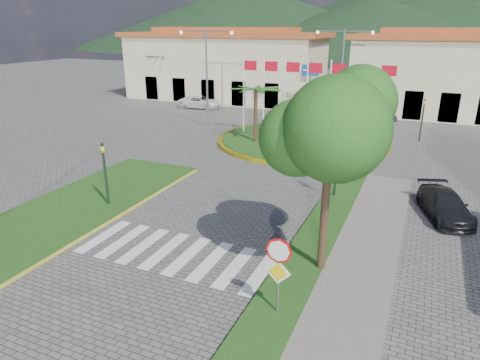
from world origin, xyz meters
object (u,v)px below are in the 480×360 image
at_px(stop_sign, 278,265).
at_px(white_van, 200,102).
at_px(car_dark_a, 322,108).
at_px(deciduous_tree, 331,129).
at_px(car_dark_b, 374,115).
at_px(car_side_right, 445,205).
at_px(roundabout_island, 302,140).

distance_m(stop_sign, white_van, 34.78).
distance_m(white_van, car_dark_a, 12.69).
height_order(deciduous_tree, car_dark_a, deciduous_tree).
bearing_deg(deciduous_tree, car_dark_a, 103.45).
height_order(stop_sign, white_van, stop_sign).
height_order(deciduous_tree, white_van, deciduous_tree).
height_order(deciduous_tree, car_dark_b, deciduous_tree).
relative_size(stop_sign, white_van, 0.58).
distance_m(car_dark_b, car_side_right, 20.37).
bearing_deg(car_dark_a, stop_sign, -165.94).
relative_size(roundabout_island, deciduous_tree, 1.87).
xyz_separation_m(deciduous_tree, white_van, (-19.27, 26.29, -4.55)).
relative_size(white_van, car_dark_a, 1.24).
bearing_deg(white_van, roundabout_island, -125.90).
xyz_separation_m(stop_sign, car_dark_a, (-6.09, 31.01, -1.17)).
distance_m(white_van, car_side_right, 30.40).
xyz_separation_m(stop_sign, car_side_right, (4.66, 9.83, -1.20)).
distance_m(car_dark_a, car_side_right, 23.76).
bearing_deg(white_van, car_dark_a, -84.28).
relative_size(roundabout_island, car_dark_b, 3.33).
height_order(car_dark_b, car_side_right, car_dark_b).
height_order(white_van, car_side_right, white_van).
xyz_separation_m(stop_sign, white_van, (-18.67, 29.32, -1.16)).
distance_m(deciduous_tree, car_side_right, 9.14).
bearing_deg(car_dark_b, car_dark_a, 47.94).
height_order(roundabout_island, car_dark_a, roundabout_island).
bearing_deg(car_side_right, deciduous_tree, -139.50).
bearing_deg(stop_sign, roundabout_island, 103.73).
xyz_separation_m(deciduous_tree, car_side_right, (4.06, 6.79, -4.59)).
distance_m(deciduous_tree, white_van, 32.91).
xyz_separation_m(stop_sign, deciduous_tree, (0.60, 3.04, 3.38)).
bearing_deg(white_van, deciduous_tree, -145.67).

